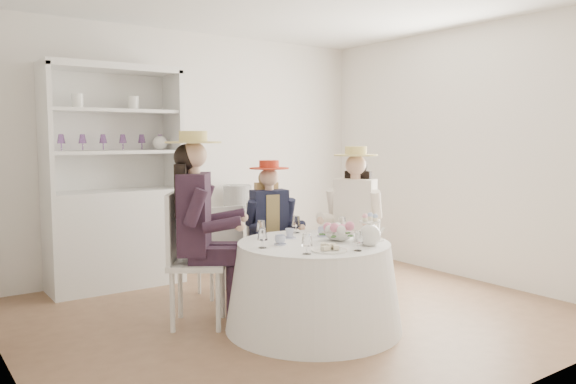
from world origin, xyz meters
TOP-DOWN VIEW (x-y plane):
  - ground at (0.00, 0.00)m, footprint 4.50×4.50m
  - wall_back at (0.00, 2.00)m, footprint 4.50×0.00m
  - wall_front at (0.00, -2.00)m, footprint 4.50×0.00m
  - wall_left at (-2.25, 0.00)m, footprint 0.00×4.50m
  - wall_right at (2.25, 0.00)m, footprint 0.00×4.50m
  - tea_table at (-0.11, -0.40)m, footprint 1.41×1.41m
  - hutch at (-0.97, 1.77)m, footprint 1.48×0.89m
  - side_table at (0.45, 1.75)m, footprint 0.54×0.54m
  - hatbox at (0.45, 1.75)m, footprint 0.33×0.33m
  - guest_left at (-0.82, 0.19)m, footprint 0.68×0.64m
  - guest_mid at (0.09, 0.51)m, footprint 0.49×0.52m
  - guest_right at (0.72, 0.03)m, footprint 0.61×0.56m
  - spare_chair at (-0.28, 0.80)m, footprint 0.38×0.38m
  - teacup_a at (-0.38, -0.33)m, footprint 0.11×0.11m
  - teacup_b at (-0.16, -0.14)m, footprint 0.09×0.09m
  - teacup_c at (0.12, -0.24)m, footprint 0.11×0.11m
  - flower_bowl at (0.11, -0.45)m, footprint 0.28×0.28m
  - flower_arrangement at (0.09, -0.46)m, footprint 0.20×0.20m
  - table_teapot at (0.17, -0.75)m, footprint 0.25×0.18m
  - sandwich_plate at (-0.23, -0.74)m, footprint 0.26×0.26m
  - cupcake_stand at (0.32, -0.59)m, footprint 0.23×0.23m
  - stemware_set at (-0.11, -0.40)m, footprint 0.96×0.97m

SIDE VIEW (x-z plane):
  - ground at x=0.00m, z-range 0.00..0.00m
  - side_table at x=0.45m, z-range 0.00..0.64m
  - tea_table at x=-0.11m, z-range 0.00..0.69m
  - spare_chair at x=-0.28m, z-range 0.03..0.91m
  - sandwich_plate at x=-0.23m, z-range 0.68..0.74m
  - flower_bowl at x=0.11m, z-range 0.69..0.75m
  - teacup_a at x=-0.38m, z-range 0.69..0.76m
  - teacup_b at x=-0.16m, z-range 0.69..0.77m
  - teacup_c at x=0.12m, z-range 0.69..0.77m
  - guest_mid at x=0.09m, z-range 0.09..1.40m
  - stemware_set at x=-0.11m, z-range 0.69..0.84m
  - cupcake_stand at x=0.32m, z-range 0.67..0.88m
  - table_teapot at x=0.17m, z-range 0.68..0.87m
  - flower_arrangement at x=0.09m, z-range 0.75..0.83m
  - hutch at x=-0.97m, z-range -0.32..1.91m
  - hatbox at x=0.45m, z-range 0.64..0.97m
  - guest_right at x=0.72m, z-range 0.09..1.53m
  - guest_left at x=-0.82m, z-range 0.10..1.67m
  - wall_back at x=0.00m, z-range -0.90..3.60m
  - wall_front at x=0.00m, z-range -0.90..3.60m
  - wall_left at x=-2.25m, z-range -0.90..3.60m
  - wall_right at x=2.25m, z-range -0.90..3.60m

